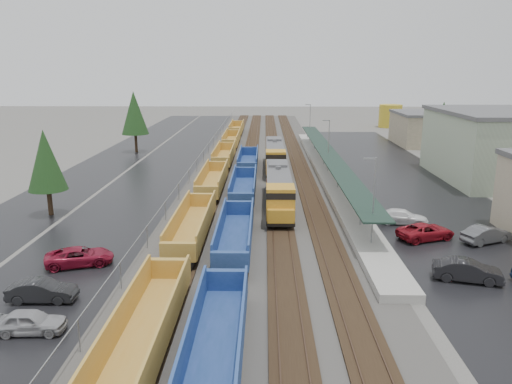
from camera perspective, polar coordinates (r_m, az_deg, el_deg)
ballast_strip at (r=81.36m, az=0.65°, el=3.41°), size 20.00×160.00×0.08m
trackbed at (r=81.34m, az=0.65°, el=3.49°), size 14.60×160.00×0.22m
west_parking_lot at (r=82.81m, az=-9.80°, el=3.37°), size 10.00×160.00×0.02m
west_road at (r=85.25m, az=-16.43°, el=3.31°), size 9.00×160.00×0.02m
east_commuter_lot at (r=73.93m, az=15.51°, el=1.78°), size 16.00×100.00×0.02m
station_platform at (r=71.99m, az=8.20°, el=2.42°), size 3.00×80.00×8.00m
chainlink_fence at (r=80.16m, az=-6.17°, el=4.31°), size 0.08×160.04×2.02m
distant_hills at (r=235.35m, az=12.03°, el=10.09°), size 301.00×140.00×25.20m
tree_west_near at (r=55.54m, az=-22.91°, el=3.35°), size 3.96×3.96×9.00m
tree_west_far at (r=93.30m, az=-13.74°, el=8.78°), size 4.84×4.84×11.00m
tree_east at (r=83.13m, az=20.51°, el=7.24°), size 4.40×4.40×10.00m
locomotive_lead at (r=54.27m, az=2.60°, el=0.34°), size 2.75×18.12×4.10m
locomotive_trail at (r=74.83m, az=2.17°, el=4.15°), size 2.75×18.12×4.10m
well_string_yellow at (r=62.67m, az=-4.94°, el=1.24°), size 2.81×125.13×2.49m
well_string_blue at (r=42.55m, az=-2.37°, el=-4.96°), size 2.80×83.07×2.48m
storage_tank at (r=134.32m, az=15.09°, el=8.39°), size 5.80×5.80×5.80m
parked_car_west_a at (r=32.72m, az=-24.42°, el=-13.37°), size 1.86×4.19×1.40m
parked_car_west_b at (r=36.42m, az=-23.25°, el=-10.35°), size 1.67×4.50×1.47m
parked_car_west_c at (r=41.61m, az=-19.51°, el=-6.98°), size 3.85×5.63×1.43m
parked_car_east_a at (r=39.56m, az=23.03°, el=-8.29°), size 2.85×5.08×1.59m
parked_car_east_b at (r=47.48m, az=18.84°, el=-4.31°), size 4.09×5.77×1.46m
parked_car_east_c at (r=51.39m, az=16.41°, el=-2.76°), size 3.06×5.22×1.42m
parked_car_east_e at (r=48.55m, az=24.83°, el=-4.43°), size 3.40×4.90×1.53m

